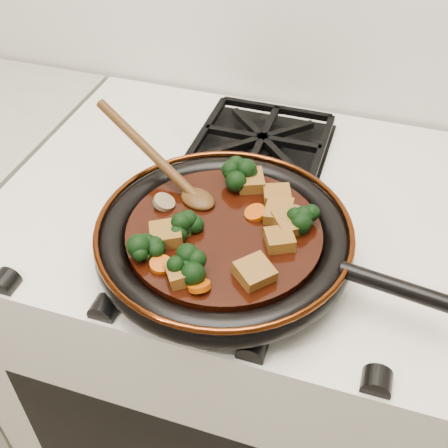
% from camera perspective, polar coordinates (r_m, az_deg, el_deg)
% --- Properties ---
extents(stove, '(0.76, 0.60, 0.90)m').
position_cam_1_polar(stove, '(1.25, 1.18, -13.31)').
color(stove, silver).
rests_on(stove, ground).
extents(burner_grate_front, '(0.23, 0.23, 0.03)m').
position_cam_1_polar(burner_grate_front, '(0.80, -1.28, -2.58)').
color(burner_grate_front, black).
rests_on(burner_grate_front, stove).
extents(burner_grate_back, '(0.23, 0.23, 0.03)m').
position_cam_1_polar(burner_grate_back, '(1.01, 3.90, 8.25)').
color(burner_grate_back, black).
rests_on(burner_grate_back, stove).
extents(skillet, '(0.48, 0.36, 0.05)m').
position_cam_1_polar(skillet, '(0.77, 0.14, -1.47)').
color(skillet, black).
rests_on(skillet, burner_grate_front).
extents(braising_sauce, '(0.27, 0.27, 0.02)m').
position_cam_1_polar(braising_sauce, '(0.77, 0.00, -1.15)').
color(braising_sauce, black).
rests_on(braising_sauce, skillet).
extents(tofu_cube_0, '(0.04, 0.05, 0.03)m').
position_cam_1_polar(tofu_cube_0, '(0.78, 5.60, 1.13)').
color(tofu_cube_0, brown).
rests_on(tofu_cube_0, braising_sauce).
extents(tofu_cube_1, '(0.06, 0.06, 0.03)m').
position_cam_1_polar(tofu_cube_1, '(0.70, 3.10, -4.99)').
color(tofu_cube_1, brown).
rests_on(tofu_cube_1, braising_sauce).
extents(tofu_cube_2, '(0.05, 0.05, 0.02)m').
position_cam_1_polar(tofu_cube_2, '(0.81, 5.40, 2.89)').
color(tofu_cube_2, brown).
rests_on(tofu_cube_2, braising_sauce).
extents(tofu_cube_3, '(0.05, 0.05, 0.02)m').
position_cam_1_polar(tofu_cube_3, '(0.83, 2.73, 4.32)').
color(tofu_cube_3, brown).
rests_on(tofu_cube_3, braising_sauce).
extents(tofu_cube_4, '(0.05, 0.05, 0.02)m').
position_cam_1_polar(tofu_cube_4, '(0.74, 5.66, -1.65)').
color(tofu_cube_4, brown).
rests_on(tofu_cube_4, braising_sauce).
extents(tofu_cube_5, '(0.06, 0.05, 0.03)m').
position_cam_1_polar(tofu_cube_5, '(0.75, -5.90, -1.13)').
color(tofu_cube_5, brown).
rests_on(tofu_cube_5, braising_sauce).
extents(tofu_cube_6, '(0.06, 0.05, 0.03)m').
position_cam_1_polar(tofu_cube_6, '(0.70, -4.21, -4.94)').
color(tofu_cube_6, brown).
rests_on(tofu_cube_6, braising_sauce).
extents(tofu_cube_7, '(0.06, 0.06, 0.03)m').
position_cam_1_polar(tofu_cube_7, '(0.76, 6.49, -0.00)').
color(tofu_cube_7, brown).
rests_on(tofu_cube_7, braising_sauce).
extents(broccoli_floret_0, '(0.08, 0.09, 0.07)m').
position_cam_1_polar(broccoli_floret_0, '(0.70, -3.84, -4.44)').
color(broccoli_floret_0, black).
rests_on(broccoli_floret_0, braising_sauce).
extents(broccoli_floret_1, '(0.07, 0.08, 0.06)m').
position_cam_1_polar(broccoli_floret_1, '(0.77, 8.09, 0.29)').
color(broccoli_floret_1, black).
rests_on(broccoli_floret_1, braising_sauce).
extents(broccoli_floret_2, '(0.08, 0.09, 0.06)m').
position_cam_1_polar(broccoli_floret_2, '(0.73, -7.75, -2.99)').
color(broccoli_floret_2, black).
rests_on(broccoli_floret_2, braising_sauce).
extents(broccoli_floret_3, '(0.08, 0.08, 0.07)m').
position_cam_1_polar(broccoli_floret_3, '(0.83, 1.85, 4.31)').
color(broccoli_floret_3, black).
rests_on(broccoli_floret_3, braising_sauce).
extents(broccoli_floret_4, '(0.09, 0.09, 0.07)m').
position_cam_1_polar(broccoli_floret_4, '(0.84, 1.68, 5.21)').
color(broccoli_floret_4, black).
rests_on(broccoli_floret_4, braising_sauce).
extents(broccoli_floret_5, '(0.07, 0.07, 0.05)m').
position_cam_1_polar(broccoli_floret_5, '(0.75, -3.81, -0.63)').
color(broccoli_floret_5, black).
rests_on(broccoli_floret_5, braising_sauce).
extents(carrot_coin_0, '(0.03, 0.03, 0.02)m').
position_cam_1_polar(carrot_coin_0, '(0.78, 3.20, 1.13)').
color(carrot_coin_0, '#AB3E04').
rests_on(carrot_coin_0, braising_sauce).
extents(carrot_coin_1, '(0.03, 0.03, 0.02)m').
position_cam_1_polar(carrot_coin_1, '(0.69, -2.54, -6.31)').
color(carrot_coin_1, '#AB3E04').
rests_on(carrot_coin_1, braising_sauce).
extents(carrot_coin_2, '(0.03, 0.03, 0.01)m').
position_cam_1_polar(carrot_coin_2, '(0.78, 6.36, 0.94)').
color(carrot_coin_2, '#AB3E04').
rests_on(carrot_coin_2, braising_sauce).
extents(carrot_coin_3, '(0.03, 0.03, 0.01)m').
position_cam_1_polar(carrot_coin_3, '(0.72, -6.43, -4.13)').
color(carrot_coin_3, '#AB3E04').
rests_on(carrot_coin_3, braising_sauce).
extents(carrot_coin_4, '(0.03, 0.03, 0.02)m').
position_cam_1_polar(carrot_coin_4, '(0.71, 3.56, -4.39)').
color(carrot_coin_4, '#AB3E04').
rests_on(carrot_coin_4, braising_sauce).
extents(mushroom_slice_0, '(0.04, 0.04, 0.02)m').
position_cam_1_polar(mushroom_slice_0, '(0.80, -6.11, 2.21)').
color(mushroom_slice_0, '#796546').
rests_on(mushroom_slice_0, braising_sauce).
extents(mushroom_slice_1, '(0.04, 0.05, 0.03)m').
position_cam_1_polar(mushroom_slice_1, '(0.78, 7.15, 0.73)').
color(mushroom_slice_1, '#796546').
rests_on(mushroom_slice_1, braising_sauce).
extents(mushroom_slice_2, '(0.05, 0.05, 0.02)m').
position_cam_1_polar(mushroom_slice_2, '(0.74, -7.19, -2.04)').
color(mushroom_slice_2, '#796546').
rests_on(mushroom_slice_2, braising_sauce).
extents(wooden_spoon, '(0.14, 0.08, 0.22)m').
position_cam_1_polar(wooden_spoon, '(0.83, -5.52, 5.34)').
color(wooden_spoon, '#43280E').
rests_on(wooden_spoon, braising_sauce).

